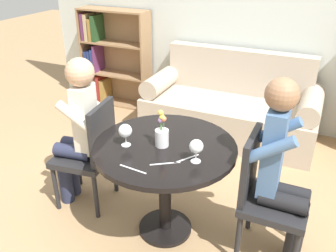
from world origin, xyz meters
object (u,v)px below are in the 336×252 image
object	(u,v)px
couch	(230,109)
chair_right	(265,192)
bookshelf_left	(109,59)
flower_vase	(162,134)
person_left	(78,130)
wine_glass_right	(196,147)
person_right	(283,172)
chair_left	(91,151)
wine_glass_left	(125,131)

from	to	relation	value
couch	chair_right	size ratio (longest dim) A/B	2.08
bookshelf_left	flower_vase	world-z (taller)	bookshelf_left
couch	person_left	size ratio (longest dim) A/B	1.50
wine_glass_right	flower_vase	distance (m)	0.29
person_left	chair_right	bearing A→B (deg)	84.32
chair_right	person_right	world-z (taller)	person_right
bookshelf_left	flower_vase	xyz separation A→B (m)	(1.74, -2.01, 0.23)
couch	chair_left	xyz separation A→B (m)	(-0.68, -1.66, 0.18)
flower_vase	couch	bearing A→B (deg)	89.50
bookshelf_left	chair_right	world-z (taller)	bookshelf_left
chair_left	person_left	size ratio (longest dim) A/B	0.72
person_right	chair_right	bearing A→B (deg)	89.97
bookshelf_left	chair_left	distance (m)	2.21
chair_left	person_left	bearing A→B (deg)	-84.70
chair_left	flower_vase	distance (m)	0.75
flower_vase	wine_glass_right	bearing A→B (deg)	-18.35
couch	chair_left	size ratio (longest dim) A/B	2.08
bookshelf_left	wine_glass_left	size ratio (longest dim) A/B	8.09
person_right	wine_glass_left	size ratio (longest dim) A/B	8.32
chair_right	flower_vase	bearing A→B (deg)	99.32
chair_right	couch	bearing A→B (deg)	22.65
wine_glass_right	person_left	bearing A→B (deg)	171.59
wine_glass_left	chair_left	bearing A→B (deg)	158.32
chair_left	wine_glass_left	size ratio (longest dim) A/B	5.82
person_left	bookshelf_left	bearing A→B (deg)	-160.91
bookshelf_left	chair_left	size ratio (longest dim) A/B	1.39
person_left	wine_glass_left	size ratio (longest dim) A/B	8.06
wine_glass_right	person_right	bearing A→B (deg)	22.10
person_right	wine_glass_right	world-z (taller)	person_right
wine_glass_left	wine_glass_right	bearing A→B (deg)	0.44
bookshelf_left	person_left	bearing A→B (deg)	-63.12
chair_left	person_right	distance (m)	1.46
person_right	wine_glass_right	bearing A→B (deg)	112.15
chair_left	flower_vase	bearing A→B (deg)	75.34
bookshelf_left	wine_glass_right	distance (m)	2.92
couch	chair_left	bearing A→B (deg)	-112.22
flower_vase	wine_glass_left	bearing A→B (deg)	-156.73
person_right	bookshelf_left	bearing A→B (deg)	53.05
chair_left	flower_vase	world-z (taller)	flower_vase
person_left	flower_vase	xyz separation A→B (m)	(0.75, -0.06, 0.16)
flower_vase	person_right	bearing A→B (deg)	8.24
wine_glass_right	chair_right	bearing A→B (deg)	26.18
wine_glass_left	person_right	bearing A→B (deg)	11.75
couch	wine_glass_right	xyz separation A→B (m)	(0.26, -1.83, 0.54)
person_right	flower_vase	xyz separation A→B (m)	(-0.78, -0.11, 0.15)
flower_vase	chair_left	bearing A→B (deg)	173.13
couch	person_left	xyz separation A→B (m)	(-0.76, -1.68, 0.36)
chair_left	wine_glass_left	distance (m)	0.59
wine_glass_left	person_left	bearing A→B (deg)	163.56
chair_left	couch	bearing A→B (deg)	150.00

